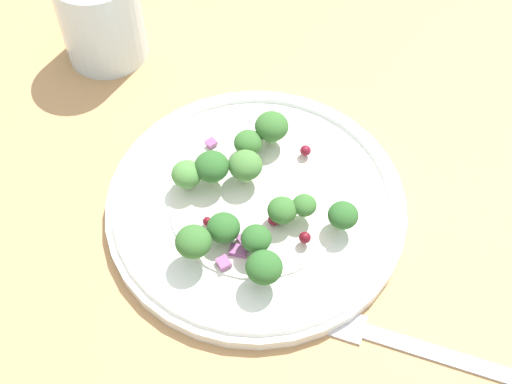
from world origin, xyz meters
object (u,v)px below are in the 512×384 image
(fork, at_px, (422,349))
(broccoli_floret_0, at_px, (245,166))
(plate, at_px, (256,204))
(broccoli_floret_2, at_px, (306,209))
(broccoli_floret_1, at_px, (261,238))
(water_glass, at_px, (101,16))

(fork, bearing_deg, broccoli_floret_0, -60.46)
(plate, xyz_separation_m, broccoli_floret_2, (-0.03, 0.03, 0.02))
(broccoli_floret_0, bearing_deg, broccoli_floret_2, 126.79)
(broccoli_floret_1, height_order, fork, broccoli_floret_1)
(fork, height_order, water_glass, water_glass)
(broccoli_floret_1, bearing_deg, plate, -98.08)
(broccoli_floret_0, distance_m, water_glass, 0.22)
(broccoli_floret_2, bearing_deg, plate, -39.40)
(broccoli_floret_1, relative_size, broccoli_floret_2, 1.21)
(broccoli_floret_2, xyz_separation_m, water_glass, (0.14, -0.25, 0.01))
(water_glass, bearing_deg, broccoli_floret_2, 119.12)
(plate, distance_m, broccoli_floret_1, 0.05)
(broccoli_floret_1, xyz_separation_m, water_glass, (0.10, -0.27, 0.01))
(broccoli_floret_1, height_order, broccoli_floret_2, broccoli_floret_1)
(broccoli_floret_0, bearing_deg, broccoli_floret_1, 87.73)
(water_glass, bearing_deg, plate, 115.27)
(water_glass, bearing_deg, broccoli_floret_1, 110.01)
(fork, distance_m, water_glass, 0.42)
(plate, distance_m, water_glass, 0.25)
(broccoli_floret_0, xyz_separation_m, fork, (-0.10, 0.17, -0.03))
(plate, distance_m, broccoli_floret_0, 0.03)
(broccoli_floret_0, distance_m, broccoli_floret_2, 0.06)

